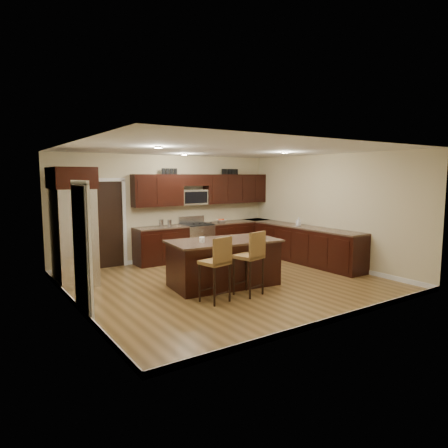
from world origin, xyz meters
TOP-DOWN VIEW (x-y plane):
  - floor at (0.00, 0.00)m, footprint 6.00×6.00m
  - ceiling at (0.00, 0.00)m, footprint 6.00×6.00m
  - wall_back at (0.00, 2.75)m, footprint 6.00×0.00m
  - wall_left at (-3.00, 0.00)m, footprint 0.00×5.50m
  - wall_right at (3.00, 0.00)m, footprint 0.00×5.50m
  - base_cabinets at (1.90, 1.45)m, footprint 4.02×3.96m
  - upper_cabinets at (1.04, 2.58)m, footprint 4.00×0.33m
  - range at (0.68, 2.45)m, footprint 0.76×0.64m
  - microwave at (0.68, 2.60)m, footprint 0.76×0.31m
  - doorway at (-1.65, 2.73)m, footprint 0.85×0.03m
  - pantry_door at (-2.98, -0.30)m, footprint 0.03×0.80m
  - letter_decor at (0.90, 2.58)m, footprint 2.20×0.03m
  - island at (-0.19, -0.12)m, footprint 2.27×1.36m
  - stool_left at (-0.88, -0.96)m, footprint 0.51×0.51m
  - stool_mid at (-0.14, -0.96)m, footprint 0.54×0.54m
  - refrigerator at (-2.62, 1.65)m, footprint 0.79×1.03m
  - floor_mat at (-0.10, 1.61)m, footprint 0.94×0.79m
  - fruit_bowl at (1.46, 2.45)m, footprint 0.33×0.33m
  - soap_bottle at (2.70, 0.74)m, footprint 0.10×0.11m
  - canister_tall at (-0.33, 2.45)m, footprint 0.12×0.12m
  - canister_short at (-0.11, 2.45)m, footprint 0.11×0.11m
  - island_jar at (-0.69, -0.12)m, footprint 0.10×0.10m

SIDE VIEW (x-z plane):
  - floor at x=0.00m, z-range 0.00..0.00m
  - floor_mat at x=-0.10m, z-range 0.00..0.01m
  - island at x=-0.19m, z-range -0.03..0.89m
  - base_cabinets at x=1.90m, z-range 0.00..0.92m
  - range at x=0.68m, z-range -0.08..1.03m
  - stool_left at x=-0.88m, z-range 0.14..1.30m
  - stool_mid at x=-0.14m, z-range 0.15..1.34m
  - fruit_bowl at x=1.46m, z-range 0.92..0.99m
  - island_jar at x=-0.69m, z-range 0.92..1.02m
  - canister_short at x=-0.11m, z-range 0.92..1.09m
  - canister_tall at x=-0.33m, z-range 0.92..1.10m
  - pantry_door at x=-2.98m, z-range 0.00..2.04m
  - soap_bottle at x=2.70m, z-range 0.92..1.13m
  - doorway at x=-1.65m, z-range 0.00..2.06m
  - refrigerator at x=-2.62m, z-range 0.03..2.38m
  - wall_back at x=0.00m, z-range -1.65..4.35m
  - wall_left at x=-3.00m, z-range -1.40..4.10m
  - wall_right at x=3.00m, z-range -1.40..4.10m
  - microwave at x=0.68m, z-range 1.42..1.82m
  - upper_cabinets at x=1.04m, z-range 1.44..2.24m
  - letter_decor at x=0.90m, z-range 2.22..2.37m
  - ceiling at x=0.00m, z-range 2.70..2.70m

